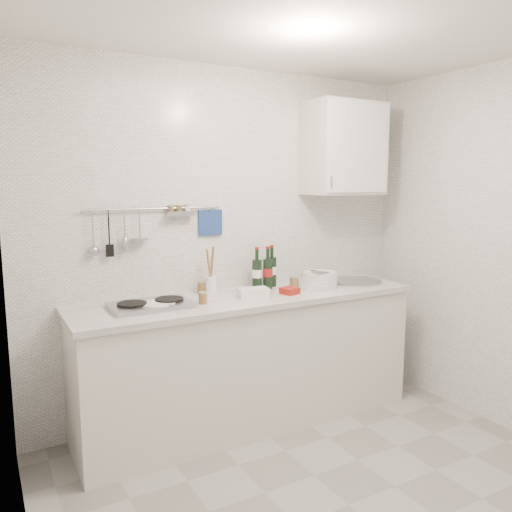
{
  "coord_description": "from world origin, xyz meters",
  "views": [
    {
      "loc": [
        -1.61,
        -1.87,
        1.69
      ],
      "look_at": [
        -0.06,
        0.9,
        1.22
      ],
      "focal_mm": 35.0,
      "sensor_mm": 36.0,
      "label": 1
    }
  ],
  "objects_px": {
    "plate_stack_hob": "(158,306)",
    "plate_stack_sink": "(318,280)",
    "wine_bottles": "(266,267)",
    "utensil_crock": "(211,283)",
    "wall_cabinet": "(344,149)"
  },
  "relations": [
    {
      "from": "wall_cabinet",
      "to": "plate_stack_hob",
      "type": "height_order",
      "value": "wall_cabinet"
    },
    {
      "from": "plate_stack_hob",
      "to": "plate_stack_sink",
      "type": "height_order",
      "value": "plate_stack_sink"
    },
    {
      "from": "utensil_crock",
      "to": "wall_cabinet",
      "type": "bearing_deg",
      "value": -2.93
    },
    {
      "from": "wall_cabinet",
      "to": "plate_stack_hob",
      "type": "distance_m",
      "value": 1.88
    },
    {
      "from": "wall_cabinet",
      "to": "utensil_crock",
      "type": "height_order",
      "value": "wall_cabinet"
    },
    {
      "from": "plate_stack_sink",
      "to": "utensil_crock",
      "type": "relative_size",
      "value": 0.95
    },
    {
      "from": "wall_cabinet",
      "to": "plate_stack_sink",
      "type": "xyz_separation_m",
      "value": [
        -0.32,
        -0.13,
        -0.98
      ]
    },
    {
      "from": "wine_bottles",
      "to": "wall_cabinet",
      "type": "bearing_deg",
      "value": -2.38
    },
    {
      "from": "plate_stack_hob",
      "to": "wine_bottles",
      "type": "distance_m",
      "value": 0.92
    },
    {
      "from": "wall_cabinet",
      "to": "plate_stack_sink",
      "type": "relative_size",
      "value": 2.2
    },
    {
      "from": "plate_stack_hob",
      "to": "wall_cabinet",
      "type": "bearing_deg",
      "value": 6.12
    },
    {
      "from": "plate_stack_hob",
      "to": "utensil_crock",
      "type": "height_order",
      "value": "utensil_crock"
    },
    {
      "from": "plate_stack_sink",
      "to": "wine_bottles",
      "type": "relative_size",
      "value": 1.03
    },
    {
      "from": "wine_bottles",
      "to": "utensil_crock",
      "type": "relative_size",
      "value": 0.93
    },
    {
      "from": "plate_stack_sink",
      "to": "utensil_crock",
      "type": "bearing_deg",
      "value": 166.63
    }
  ]
}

